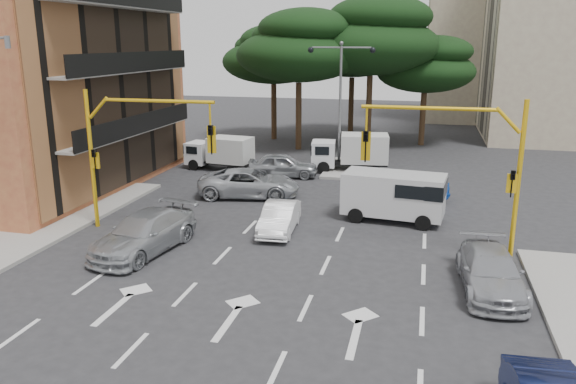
{
  "coord_description": "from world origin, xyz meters",
  "views": [
    {
      "loc": [
        5.23,
        -18.91,
        7.95
      ],
      "look_at": [
        -0.38,
        3.91,
        1.6
      ],
      "focal_mm": 35.0,
      "sensor_mm": 36.0,
      "label": 1
    }
  ],
  "objects_px": {
    "street_lamp_center": "(341,83)",
    "van_white": "(393,197)",
    "car_blue_compact": "(406,189)",
    "box_truck_a": "(220,153)",
    "car_silver_parked": "(491,272)",
    "signal_mast_left": "(128,141)",
    "box_truck_b": "(350,153)",
    "car_silver_cross_a": "(249,183)",
    "car_silver_wagon": "(144,233)",
    "car_white_hatch": "(279,218)",
    "car_silver_cross_b": "(283,165)",
    "signal_mast_right": "(468,157)"
  },
  "relations": [
    {
      "from": "signal_mast_right",
      "to": "car_silver_wagon",
      "type": "bearing_deg",
      "value": -169.09
    },
    {
      "from": "signal_mast_left",
      "to": "box_truck_b",
      "type": "height_order",
      "value": "signal_mast_left"
    },
    {
      "from": "signal_mast_left",
      "to": "car_white_hatch",
      "type": "height_order",
      "value": "signal_mast_left"
    },
    {
      "from": "signal_mast_left",
      "to": "car_blue_compact",
      "type": "height_order",
      "value": "signal_mast_left"
    },
    {
      "from": "street_lamp_center",
      "to": "car_silver_wagon",
      "type": "distance_m",
      "value": 17.7
    },
    {
      "from": "signal_mast_right",
      "to": "box_truck_a",
      "type": "relative_size",
      "value": 1.4
    },
    {
      "from": "signal_mast_left",
      "to": "car_silver_cross_b",
      "type": "xyz_separation_m",
      "value": [
        3.88,
        11.01,
        -3.17
      ]
    },
    {
      "from": "car_silver_parked",
      "to": "car_silver_wagon",
      "type": "bearing_deg",
      "value": 173.94
    },
    {
      "from": "car_silver_wagon",
      "to": "car_white_hatch",
      "type": "bearing_deg",
      "value": 47.59
    },
    {
      "from": "signal_mast_right",
      "to": "car_silver_cross_a",
      "type": "height_order",
      "value": "signal_mast_right"
    },
    {
      "from": "car_white_hatch",
      "to": "box_truck_b",
      "type": "distance_m",
      "value": 12.35
    },
    {
      "from": "street_lamp_center",
      "to": "car_silver_wagon",
      "type": "relative_size",
      "value": 1.5
    },
    {
      "from": "signal_mast_left",
      "to": "box_truck_a",
      "type": "xyz_separation_m",
      "value": [
        -0.52,
        12.01,
        -2.83
      ]
    },
    {
      "from": "signal_mast_left",
      "to": "box_truck_b",
      "type": "relative_size",
      "value": 1.25
    },
    {
      "from": "car_silver_parked",
      "to": "van_white",
      "type": "bearing_deg",
      "value": 113.94
    },
    {
      "from": "car_blue_compact",
      "to": "box_truck_a",
      "type": "relative_size",
      "value": 1.0
    },
    {
      "from": "car_white_hatch",
      "to": "box_truck_b",
      "type": "xyz_separation_m",
      "value": [
        1.39,
        12.26,
        0.56
      ]
    },
    {
      "from": "car_silver_parked",
      "to": "box_truck_b",
      "type": "height_order",
      "value": "box_truck_b"
    },
    {
      "from": "car_blue_compact",
      "to": "car_silver_cross_b",
      "type": "distance_m",
      "value": 8.45
    },
    {
      "from": "car_silver_cross_a",
      "to": "car_white_hatch",
      "type": "bearing_deg",
      "value": -159.56
    },
    {
      "from": "car_white_hatch",
      "to": "car_silver_wagon",
      "type": "relative_size",
      "value": 0.73
    },
    {
      "from": "street_lamp_center",
      "to": "car_silver_cross_a",
      "type": "distance_m",
      "value": 9.71
    },
    {
      "from": "car_silver_cross_b",
      "to": "signal_mast_left",
      "type": "bearing_deg",
      "value": 151.41
    },
    {
      "from": "car_white_hatch",
      "to": "box_truck_a",
      "type": "height_order",
      "value": "box_truck_a"
    },
    {
      "from": "signal_mast_right",
      "to": "signal_mast_left",
      "type": "height_order",
      "value": "same"
    },
    {
      "from": "box_truck_a",
      "to": "box_truck_b",
      "type": "relative_size",
      "value": 0.89
    },
    {
      "from": "box_truck_b",
      "to": "car_silver_wagon",
      "type": "bearing_deg",
      "value": 151.98
    },
    {
      "from": "car_silver_cross_a",
      "to": "van_white",
      "type": "bearing_deg",
      "value": -116.7
    },
    {
      "from": "car_silver_parked",
      "to": "box_truck_b",
      "type": "relative_size",
      "value": 0.96
    },
    {
      "from": "signal_mast_left",
      "to": "car_silver_wagon",
      "type": "bearing_deg",
      "value": -53.09
    },
    {
      "from": "signal_mast_left",
      "to": "car_silver_cross_a",
      "type": "height_order",
      "value": "signal_mast_left"
    },
    {
      "from": "van_white",
      "to": "box_truck_b",
      "type": "height_order",
      "value": "box_truck_b"
    },
    {
      "from": "signal_mast_right",
      "to": "box_truck_a",
      "type": "distance_m",
      "value": 18.76
    },
    {
      "from": "car_white_hatch",
      "to": "van_white",
      "type": "xyz_separation_m",
      "value": [
        4.63,
        2.76,
        0.5
      ]
    },
    {
      "from": "signal_mast_right",
      "to": "car_silver_cross_a",
      "type": "distance_m",
      "value": 12.52
    },
    {
      "from": "car_white_hatch",
      "to": "box_truck_b",
      "type": "bearing_deg",
      "value": 79.73
    },
    {
      "from": "car_silver_wagon",
      "to": "car_silver_parked",
      "type": "distance_m",
      "value": 12.7
    },
    {
      "from": "car_blue_compact",
      "to": "car_silver_cross_b",
      "type": "xyz_separation_m",
      "value": [
        -7.45,
        4.0,
        -0.02
      ]
    },
    {
      "from": "car_blue_compact",
      "to": "car_silver_cross_b",
      "type": "relative_size",
      "value": 1.03
    },
    {
      "from": "signal_mast_left",
      "to": "car_blue_compact",
      "type": "xyz_separation_m",
      "value": [
        11.32,
        7.01,
        -3.15
      ]
    },
    {
      "from": "signal_mast_left",
      "to": "street_lamp_center",
      "type": "distance_m",
      "value": 15.65
    },
    {
      "from": "car_silver_wagon",
      "to": "car_silver_parked",
      "type": "bearing_deg",
      "value": 6.99
    },
    {
      "from": "car_silver_parked",
      "to": "box_truck_b",
      "type": "xyz_separation_m",
      "value": [
        -6.81,
        16.33,
        0.51
      ]
    },
    {
      "from": "car_silver_cross_a",
      "to": "car_silver_wagon",
      "type": "bearing_deg",
      "value": 159.9
    },
    {
      "from": "signal_mast_left",
      "to": "car_blue_compact",
      "type": "bearing_deg",
      "value": 31.76
    },
    {
      "from": "car_white_hatch",
      "to": "car_silver_cross_b",
      "type": "height_order",
      "value": "car_silver_cross_b"
    },
    {
      "from": "street_lamp_center",
      "to": "van_white",
      "type": "distance_m",
      "value": 11.61
    },
    {
      "from": "car_white_hatch",
      "to": "car_blue_compact",
      "type": "distance_m",
      "value": 7.7
    },
    {
      "from": "car_blue_compact",
      "to": "car_silver_parked",
      "type": "distance_m",
      "value": 10.3
    },
    {
      "from": "car_silver_parked",
      "to": "van_white",
      "type": "xyz_separation_m",
      "value": [
        -3.57,
        6.83,
        0.45
      ]
    }
  ]
}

